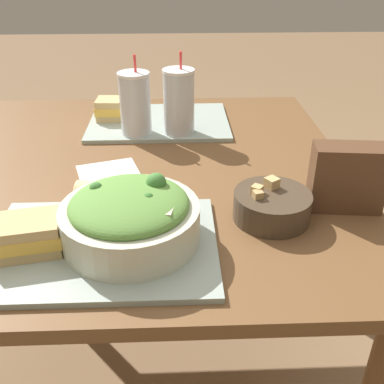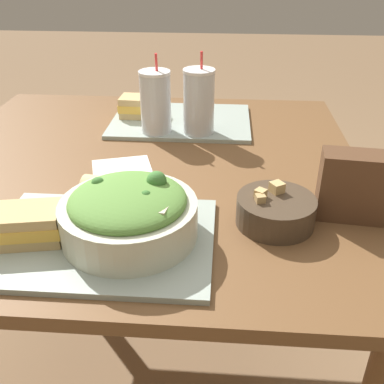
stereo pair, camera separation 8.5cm
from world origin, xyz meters
name	(u,v)px [view 1 (the left image)]	position (x,y,z in m)	size (l,w,h in m)	color
ground_plane	(143,365)	(0.00, 0.00, 0.00)	(12.00, 12.00, 0.00)	#846647
dining_table	(130,199)	(0.00, 0.00, 0.65)	(1.13, 1.10, 0.75)	brown
tray_near	(102,246)	(-0.02, -0.35, 0.76)	(0.43, 0.31, 0.01)	#99A89E
tray_far	(159,122)	(0.07, 0.30, 0.76)	(0.43, 0.31, 0.01)	#99A89E
salad_bowl	(130,216)	(0.04, -0.34, 0.81)	(0.26, 0.26, 0.12)	beige
soup_bowl	(272,205)	(0.32, -0.25, 0.78)	(0.16, 0.16, 0.08)	#473828
sandwich_near	(24,236)	(-0.15, -0.36, 0.80)	(0.14, 0.11, 0.06)	tan
baguette_near	(104,197)	(-0.03, -0.23, 0.80)	(0.11, 0.08, 0.07)	#DBBC84
sandwich_far	(117,109)	(-0.06, 0.31, 0.80)	(0.13, 0.09, 0.06)	tan
drink_cup_dark	(135,106)	(0.01, 0.19, 0.85)	(0.09, 0.09, 0.23)	silver
drink_cup_red	(179,104)	(0.14, 0.19, 0.85)	(0.09, 0.09, 0.23)	silver
chip_bag	(347,178)	(0.48, -0.22, 0.82)	(0.16, 0.08, 0.14)	brown
napkin_folded	(108,171)	(-0.05, -0.02, 0.75)	(0.17, 0.14, 0.00)	white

